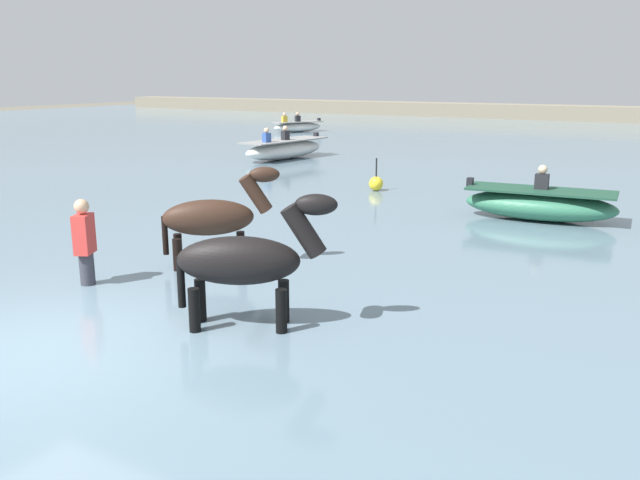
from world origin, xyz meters
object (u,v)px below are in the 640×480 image
Objects in this scene: boat_mid_channel at (284,149)px; channel_buoy at (376,183)px; horse_trailing_black at (246,265)px; boat_mid_outer at (539,204)px; horse_lead_dark_bay at (214,220)px; boat_far_offshore at (297,126)px; person_onlooker_left at (86,254)px.

channel_buoy is at bearing -37.64° from boat_mid_channel.
boat_mid_outer is at bearing 78.46° from horse_trailing_black.
channel_buoy is (-2.75, 9.08, -0.55)m from horse_trailing_black.
horse_trailing_black is (1.91, -1.76, 0.03)m from horse_lead_dark_bay.
boat_mid_outer is at bearing -30.35° from boat_mid_channel.
boat_far_offshore is at bearing 120.11° from boat_mid_channel.
person_onlooker_left reaches higher than boat_far_offshore.
horse_lead_dark_bay is 1.18× the size of person_onlooker_left.
boat_mid_channel is 1.27× the size of boat_mid_outer.
horse_trailing_black is 15.79m from boat_mid_channel.
person_onlooker_left is at bearing -120.51° from boat_mid_outer.
person_onlooker_left is at bearing -90.55° from channel_buoy.
horse_lead_dark_bay reaches higher than boat_far_offshore.
horse_lead_dark_bay is 2.35× the size of channel_buoy.
channel_buoy is at bearing 106.84° from horse_trailing_black.
horse_trailing_black is at bearing -58.83° from boat_far_offshore.
boat_mid_channel is at bearing 142.36° from channel_buoy.
channel_buoy is (-4.30, 1.48, -0.13)m from boat_mid_outer.
boat_mid_channel is 4.64× the size of channel_buoy.
horse_trailing_black is 2.42× the size of channel_buoy.
horse_lead_dark_bay is at bearing -61.03° from boat_mid_channel.
channel_buoy is (-0.84, 7.31, -0.52)m from horse_lead_dark_bay.
person_onlooker_left reaches higher than boat_mid_channel.
channel_buoy is at bearing 161.04° from boat_mid_outer.
horse_lead_dark_bay is 2.60m from horse_trailing_black.
horse_trailing_black is 27.15m from boat_far_offshore.
person_onlooker_left is at bearing -67.38° from boat_mid_channel.
boat_far_offshore is at bearing 121.17° from horse_trailing_black.
boat_far_offshore is 22.08m from boat_mid_outer.
boat_mid_outer is 4.55m from channel_buoy.
boat_mid_channel is 7.07m from channel_buoy.
horse_lead_dark_bay is 1.87m from person_onlooker_left.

